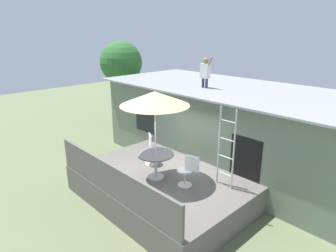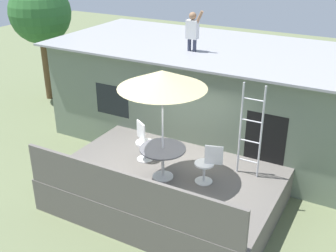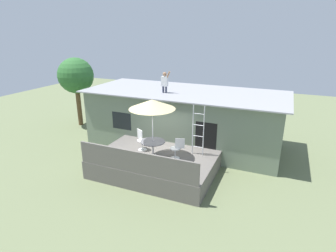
{
  "view_description": "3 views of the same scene",
  "coord_description": "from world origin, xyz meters",
  "px_view_note": "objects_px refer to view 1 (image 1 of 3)",
  "views": [
    {
      "loc": [
        5.83,
        -5.31,
        4.88
      ],
      "look_at": [
        -0.56,
        0.79,
        2.02
      ],
      "focal_mm": 31.6,
      "sensor_mm": 36.0,
      "label": 1
    },
    {
      "loc": [
        4.07,
        -7.39,
        5.9
      ],
      "look_at": [
        -0.56,
        1.02,
        1.46
      ],
      "focal_mm": 44.87,
      "sensor_mm": 36.0,
      "label": 2
    },
    {
      "loc": [
        4.8,
        -9.82,
        5.94
      ],
      "look_at": [
        0.11,
        1.12,
        1.81
      ],
      "focal_mm": 29.44,
      "sensor_mm": 36.0,
      "label": 3
    }
  ],
  "objects_px": {
    "patio_chair_left": "(151,150)",
    "person_figure": "(205,70)",
    "patio_table": "(156,159)",
    "step_ladder": "(226,148)",
    "patio_umbrella": "(155,98)",
    "patio_chair_right": "(187,171)",
    "backyard_tree": "(121,63)"
  },
  "relations": [
    {
      "from": "person_figure",
      "to": "patio_chair_right",
      "type": "relative_size",
      "value": 1.21
    },
    {
      "from": "step_ladder",
      "to": "patio_chair_left",
      "type": "height_order",
      "value": "step_ladder"
    },
    {
      "from": "backyard_tree",
      "to": "patio_table",
      "type": "bearing_deg",
      "value": -29.06
    },
    {
      "from": "backyard_tree",
      "to": "patio_chair_left",
      "type": "bearing_deg",
      "value": -28.58
    },
    {
      "from": "patio_table",
      "to": "step_ladder",
      "type": "height_order",
      "value": "step_ladder"
    },
    {
      "from": "patio_table",
      "to": "step_ladder",
      "type": "distance_m",
      "value": 2.02
    },
    {
      "from": "patio_table",
      "to": "patio_chair_right",
      "type": "relative_size",
      "value": 1.13
    },
    {
      "from": "patio_umbrella",
      "to": "person_figure",
      "type": "height_order",
      "value": "person_figure"
    },
    {
      "from": "patio_chair_left",
      "to": "person_figure",
      "type": "bearing_deg",
      "value": 121.28
    },
    {
      "from": "patio_chair_left",
      "to": "backyard_tree",
      "type": "bearing_deg",
      "value": -175.98
    },
    {
      "from": "patio_table",
      "to": "patio_umbrella",
      "type": "distance_m",
      "value": 1.76
    },
    {
      "from": "patio_chair_right",
      "to": "backyard_tree",
      "type": "distance_m",
      "value": 9.41
    },
    {
      "from": "patio_umbrella",
      "to": "backyard_tree",
      "type": "xyz_separation_m",
      "value": [
        -7.4,
        4.11,
        0.08
      ]
    },
    {
      "from": "patio_table",
      "to": "patio_chair_left",
      "type": "relative_size",
      "value": 1.13
    },
    {
      "from": "patio_table",
      "to": "patio_chair_left",
      "type": "distance_m",
      "value": 1.02
    },
    {
      "from": "patio_chair_right",
      "to": "patio_table",
      "type": "bearing_deg",
      "value": 0.0
    },
    {
      "from": "step_ladder",
      "to": "backyard_tree",
      "type": "bearing_deg",
      "value": 161.33
    },
    {
      "from": "patio_umbrella",
      "to": "patio_chair_left",
      "type": "xyz_separation_m",
      "value": [
        -0.85,
        0.54,
        -1.89
      ]
    },
    {
      "from": "patio_table",
      "to": "patio_umbrella",
      "type": "height_order",
      "value": "patio_umbrella"
    },
    {
      "from": "patio_umbrella",
      "to": "person_figure",
      "type": "distance_m",
      "value": 3.19
    },
    {
      "from": "patio_umbrella",
      "to": "person_figure",
      "type": "relative_size",
      "value": 2.29
    },
    {
      "from": "patio_umbrella",
      "to": "person_figure",
      "type": "bearing_deg",
      "value": 104.54
    },
    {
      "from": "patio_umbrella",
      "to": "patio_chair_right",
      "type": "distance_m",
      "value": 2.15
    },
    {
      "from": "person_figure",
      "to": "backyard_tree",
      "type": "distance_m",
      "value": 6.69
    },
    {
      "from": "step_ladder",
      "to": "patio_chair_right",
      "type": "distance_m",
      "value": 1.2
    },
    {
      "from": "patio_chair_left",
      "to": "patio_umbrella",
      "type": "bearing_deg",
      "value": 0.0
    },
    {
      "from": "patio_umbrella",
      "to": "step_ladder",
      "type": "relative_size",
      "value": 1.15
    },
    {
      "from": "patio_chair_right",
      "to": "backyard_tree",
      "type": "relative_size",
      "value": 0.21
    },
    {
      "from": "patio_table",
      "to": "person_figure",
      "type": "distance_m",
      "value": 3.83
    },
    {
      "from": "patio_chair_right",
      "to": "patio_chair_left",
      "type": "bearing_deg",
      "value": -24.66
    },
    {
      "from": "patio_table",
      "to": "backyard_tree",
      "type": "relative_size",
      "value": 0.24
    },
    {
      "from": "patio_table",
      "to": "patio_chair_right",
      "type": "bearing_deg",
      "value": 16.79
    }
  ]
}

